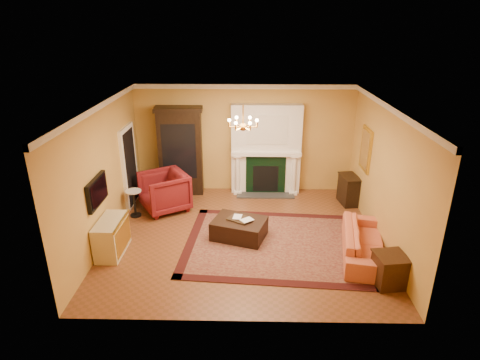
{
  "coord_description": "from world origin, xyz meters",
  "views": [
    {
      "loc": [
        0.11,
        -7.96,
        4.61
      ],
      "look_at": [
        -0.07,
        0.3,
        1.26
      ],
      "focal_mm": 30.0,
      "sensor_mm": 36.0,
      "label": 1
    }
  ],
  "objects_px": {
    "china_cabinet": "(181,153)",
    "end_table": "(389,271)",
    "leather_ottoman": "(239,228)",
    "commode": "(112,236)",
    "wingback_armchair": "(164,190)",
    "coral_sofa": "(365,238)",
    "console_table": "(349,190)",
    "pedestal_table": "(134,201)"
  },
  "relations": [
    {
      "from": "coral_sofa",
      "to": "console_table",
      "type": "height_order",
      "value": "coral_sofa"
    },
    {
      "from": "pedestal_table",
      "to": "leather_ottoman",
      "type": "height_order",
      "value": "pedestal_table"
    },
    {
      "from": "china_cabinet",
      "to": "pedestal_table",
      "type": "height_order",
      "value": "china_cabinet"
    },
    {
      "from": "commode",
      "to": "leather_ottoman",
      "type": "xyz_separation_m",
      "value": [
        2.65,
        0.67,
        -0.15
      ]
    },
    {
      "from": "china_cabinet",
      "to": "leather_ottoman",
      "type": "xyz_separation_m",
      "value": [
        1.67,
        -2.53,
        -0.94
      ]
    },
    {
      "from": "china_cabinet",
      "to": "wingback_armchair",
      "type": "height_order",
      "value": "china_cabinet"
    },
    {
      "from": "coral_sofa",
      "to": "end_table",
      "type": "distance_m",
      "value": 1.01
    },
    {
      "from": "console_table",
      "to": "pedestal_table",
      "type": "bearing_deg",
      "value": -179.52
    },
    {
      "from": "pedestal_table",
      "to": "console_table",
      "type": "relative_size",
      "value": 0.92
    },
    {
      "from": "end_table",
      "to": "pedestal_table",
      "type": "bearing_deg",
      "value": 153.78
    },
    {
      "from": "pedestal_table",
      "to": "leather_ottoman",
      "type": "distance_m",
      "value": 2.81
    },
    {
      "from": "coral_sofa",
      "to": "console_table",
      "type": "bearing_deg",
      "value": 5.12
    },
    {
      "from": "end_table",
      "to": "console_table",
      "type": "xyz_separation_m",
      "value": [
        0.06,
        3.54,
        0.08
      ]
    },
    {
      "from": "wingback_armchair",
      "to": "commode",
      "type": "xyz_separation_m",
      "value": [
        -0.7,
        -2.06,
        -0.18
      ]
    },
    {
      "from": "coral_sofa",
      "to": "end_table",
      "type": "bearing_deg",
      "value": -157.57
    },
    {
      "from": "end_table",
      "to": "china_cabinet",
      "type": "bearing_deg",
      "value": 136.75
    },
    {
      "from": "console_table",
      "to": "coral_sofa",
      "type": "bearing_deg",
      "value": -104.35
    },
    {
      "from": "commode",
      "to": "coral_sofa",
      "type": "bearing_deg",
      "value": 0.46
    },
    {
      "from": "commode",
      "to": "end_table",
      "type": "relative_size",
      "value": 1.69
    },
    {
      "from": "wingback_armchair",
      "to": "end_table",
      "type": "bearing_deg",
      "value": 25.54
    },
    {
      "from": "end_table",
      "to": "wingback_armchair",
      "type": "bearing_deg",
      "value": 147.23
    },
    {
      "from": "china_cabinet",
      "to": "end_table",
      "type": "relative_size",
      "value": 3.91
    },
    {
      "from": "china_cabinet",
      "to": "wingback_armchair",
      "type": "relative_size",
      "value": 2.11
    },
    {
      "from": "pedestal_table",
      "to": "end_table",
      "type": "bearing_deg",
      "value": -26.22
    },
    {
      "from": "wingback_armchair",
      "to": "commode",
      "type": "relative_size",
      "value": 1.09
    },
    {
      "from": "wingback_armchair",
      "to": "console_table",
      "type": "distance_m",
      "value": 4.83
    },
    {
      "from": "pedestal_table",
      "to": "leather_ottoman",
      "type": "xyz_separation_m",
      "value": [
        2.62,
        -1.0,
        -0.17
      ]
    },
    {
      "from": "china_cabinet",
      "to": "coral_sofa",
      "type": "height_order",
      "value": "china_cabinet"
    },
    {
      "from": "leather_ottoman",
      "to": "coral_sofa",
      "type": "bearing_deg",
      "value": 3.2
    },
    {
      "from": "commode",
      "to": "wingback_armchair",
      "type": "bearing_deg",
      "value": 71.65
    },
    {
      "from": "wingback_armchair",
      "to": "end_table",
      "type": "xyz_separation_m",
      "value": [
        4.75,
        -3.05,
        -0.25
      ]
    },
    {
      "from": "commode",
      "to": "console_table",
      "type": "height_order",
      "value": "commode"
    },
    {
      "from": "wingback_armchair",
      "to": "coral_sofa",
      "type": "bearing_deg",
      "value": 33.84
    },
    {
      "from": "commode",
      "to": "end_table",
      "type": "xyz_separation_m",
      "value": [
        5.45,
        -0.99,
        -0.08
      ]
    },
    {
      "from": "pedestal_table",
      "to": "commode",
      "type": "height_order",
      "value": "commode"
    },
    {
      "from": "commode",
      "to": "end_table",
      "type": "bearing_deg",
      "value": -9.79
    },
    {
      "from": "coral_sofa",
      "to": "console_table",
      "type": "relative_size",
      "value": 2.78
    },
    {
      "from": "commode",
      "to": "console_table",
      "type": "xyz_separation_m",
      "value": [
        5.51,
        2.55,
        -0.0
      ]
    },
    {
      "from": "leather_ottoman",
      "to": "china_cabinet",
      "type": "bearing_deg",
      "value": 141.22
    },
    {
      "from": "end_table",
      "to": "leather_ottoman",
      "type": "height_order",
      "value": "end_table"
    },
    {
      "from": "coral_sofa",
      "to": "china_cabinet",
      "type": "bearing_deg",
      "value": 63.94
    },
    {
      "from": "end_table",
      "to": "coral_sofa",
      "type": "bearing_deg",
      "value": 101.49
    }
  ]
}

